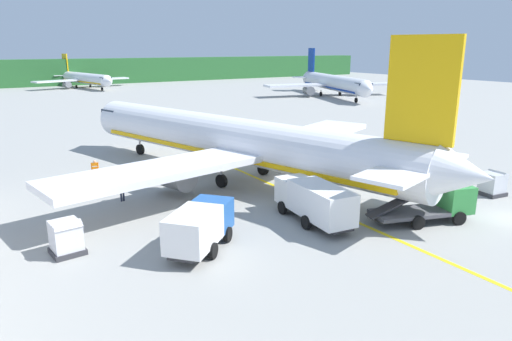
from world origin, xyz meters
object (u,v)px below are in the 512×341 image
(crew_marshaller, at_px, (95,168))
(airliner_far_taxiway, at_px, (84,78))
(cargo_container_mid, at_px, (66,238))
(service_truck_fuel, at_px, (314,200))
(airliner_mid_apron, at_px, (332,83))
(cargo_container_near, at_px, (492,184))
(crew_loader_left, at_px, (122,188))
(airliner_foreground, at_px, (235,141))
(service_truck_catering, at_px, (437,204))
(service_truck_baggage, at_px, (200,226))

(crew_marshaller, bearing_deg, airliner_far_taxiway, 78.34)
(crew_marshaller, bearing_deg, cargo_container_mid, -108.98)
(service_truck_fuel, relative_size, crew_marshaller, 3.97)
(airliner_mid_apron, bearing_deg, cargo_container_near, -121.33)
(airliner_mid_apron, distance_m, crew_loader_left, 80.71)
(cargo_container_mid, bearing_deg, airliner_mid_apron, 39.77)
(airliner_foreground, height_order, service_truck_catering, airliner_foreground)
(service_truck_baggage, bearing_deg, service_truck_fuel, -0.06)
(service_truck_fuel, distance_m, cargo_container_near, 15.70)
(airliner_foreground, distance_m, service_truck_fuel, 11.88)
(crew_loader_left, bearing_deg, cargo_container_near, -28.84)
(service_truck_fuel, relative_size, cargo_container_mid, 3.40)
(service_truck_catering, height_order, crew_marshaller, service_truck_catering)
(crew_loader_left, bearing_deg, airliner_far_taxiway, 79.26)
(service_truck_fuel, height_order, crew_loader_left, service_truck_fuel)
(airliner_far_taxiway, xyz_separation_m, service_truck_fuel, (-10.19, -114.48, -1.11))
(airliner_far_taxiway, bearing_deg, cargo_container_near, -87.44)
(service_truck_baggage, height_order, service_truck_catering, service_truck_catering)
(cargo_container_near, height_order, crew_marshaller, cargo_container_near)
(service_truck_baggage, relative_size, cargo_container_mid, 2.68)
(service_truck_catering, relative_size, crew_marshaller, 4.15)
(crew_loader_left, bearing_deg, airliner_foreground, 4.53)
(airliner_mid_apron, xyz_separation_m, crew_marshaller, (-63.80, -42.74, -2.06))
(airliner_far_taxiway, height_order, service_truck_fuel, airliner_far_taxiway)
(service_truck_fuel, xyz_separation_m, cargo_container_near, (15.43, -2.81, -0.61))
(airliner_mid_apron, height_order, cargo_container_mid, airliner_mid_apron)
(service_truck_catering, xyz_separation_m, cargo_container_mid, (-21.83, 7.48, -0.20))
(airliner_mid_apron, bearing_deg, service_truck_fuel, -131.71)
(airliner_mid_apron, height_order, service_truck_fuel, airliner_mid_apron)
(service_truck_catering, bearing_deg, service_truck_baggage, 164.99)
(service_truck_fuel, bearing_deg, cargo_container_mid, 167.00)
(airliner_foreground, bearing_deg, service_truck_baggage, -127.16)
(airliner_foreground, xyz_separation_m, service_truck_fuel, (-0.71, -11.71, -1.88))
(airliner_mid_apron, relative_size, service_truck_catering, 5.10)
(airliner_mid_apron, bearing_deg, airliner_far_taxiway, 129.18)
(service_truck_baggage, distance_m, service_truck_catering, 15.80)
(airliner_foreground, height_order, crew_loader_left, airliner_foreground)
(airliner_mid_apron, height_order, crew_marshaller, airliner_mid_apron)
(airliner_mid_apron, xyz_separation_m, service_truck_baggage, (-62.22, -60.64, -1.65))
(airliner_far_taxiway, distance_m, service_truck_baggage, 115.94)
(airliner_mid_apron, bearing_deg, crew_loader_left, -141.93)
(cargo_container_mid, bearing_deg, crew_marshaller, 71.02)
(cargo_container_mid, height_order, crew_loader_left, cargo_container_mid)
(airliner_foreground, bearing_deg, service_truck_catering, -67.96)
(airliner_foreground, xyz_separation_m, service_truck_baggage, (-8.87, -11.70, -1.94))
(service_truck_catering, distance_m, cargo_container_near, 8.44)
(cargo_container_near, bearing_deg, airliner_far_taxiway, 92.56)
(cargo_container_mid, relative_size, crew_loader_left, 1.19)
(cargo_container_near, relative_size, crew_marshaller, 1.09)
(airliner_far_taxiway, height_order, service_truck_baggage, airliner_far_taxiway)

